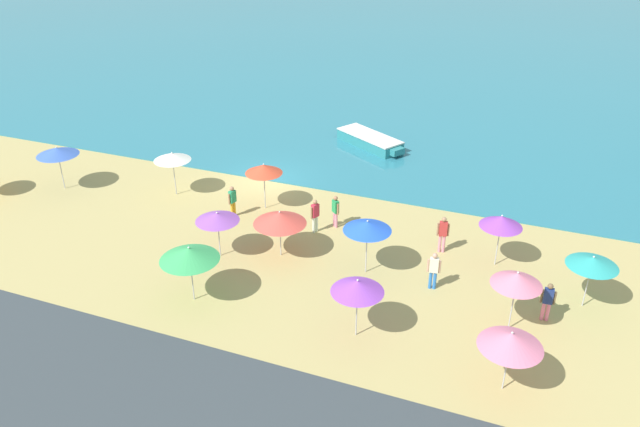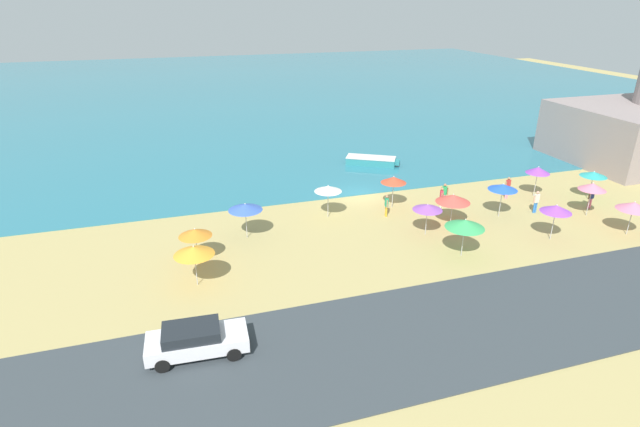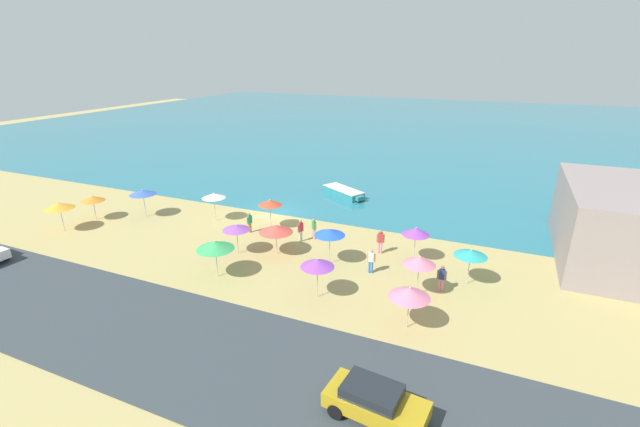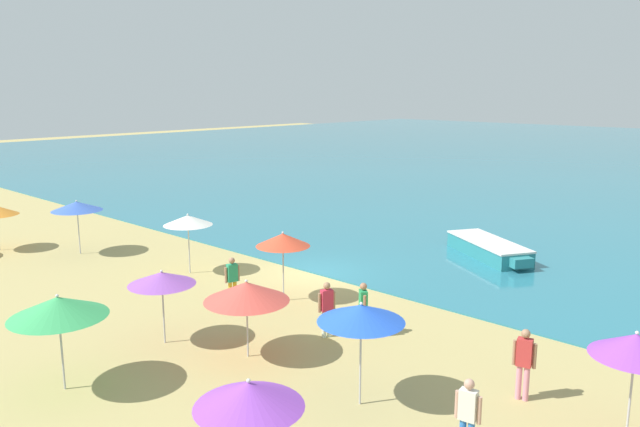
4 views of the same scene
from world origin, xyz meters
The scene contains 25 objects.
ground_plane centered at (0.00, 0.00, 0.00)m, with size 160.00×160.00×0.00m, color tan.
sea centered at (0.00, 55.00, 0.03)m, with size 150.00×110.00×0.05m, color teal.
coastal_road centered at (0.00, -18.00, 0.03)m, with size 80.00×8.00×0.06m, color #363D42.
beach_umbrella_0 centered at (1.55, -8.16, 2.01)m, with size 1.99×1.99×2.27m.
beach_umbrella_1 centered at (1.42, -3.10, 2.25)m, with size 1.94×1.94×2.55m.
beach_umbrella_2 centered at (-13.57, -7.31, 1.91)m, with size 2.01×2.01×2.21m.
beach_umbrella_3 centered at (4.13, -7.10, 1.94)m, with size 2.42×2.42×2.28m.
beach_umbrella_4 centered at (13.45, -4.36, 2.21)m, with size 1.87×1.87×2.53m.
beach_umbrella_5 centered at (17.18, -6.25, 2.12)m, with size 2.01×2.01×2.38m.
beach_umbrella_6 centered at (14.71, -12.24, 2.09)m, with size 2.15×2.15×2.43m.
beach_umbrella_7 centered at (-3.88, -3.39, 2.23)m, with size 1.99×1.99×2.51m.
beach_umbrella_8 centered at (2.23, -11.56, 2.20)m, with size 2.41×2.41×2.53m.
beach_umbrella_9 centered at (-13.83, -10.16, 2.16)m, with size 2.25×2.25×2.47m.
beach_umbrella_10 centered at (-10.14, -5.02, 2.24)m, with size 2.26×2.26×2.52m.
beach_umbrella_11 centered at (14.54, -8.82, 2.28)m, with size 1.92×1.92×2.60m.
beach_umbrella_12 centered at (8.20, -7.04, 2.31)m, with size 2.09×2.09×2.60m.
beach_umbrella_13 centered at (9.17, -11.33, 2.23)m, with size 1.99×1.99×2.53m.
bather_0 centered at (15.77, -7.77, 0.95)m, with size 0.57×0.24×1.70m.
bather_1 centered at (10.97, -4.16, 1.03)m, with size 0.55×0.30×1.83m.
bather_2 centered at (4.81, -4.51, 0.98)m, with size 0.35×0.53×1.75m.
bather_3 centered at (0.28, -4.50, 0.94)m, with size 0.30×0.56×1.67m.
bather_4 centered at (5.55, -3.67, 0.95)m, with size 0.46×0.40×1.69m.
bather_5 centered at (11.21, -7.24, 0.97)m, with size 0.56×0.27×1.73m.
parked_car_1 centered at (14.83, -18.70, 0.82)m, with size 4.15×2.19×1.43m.
skiff_nearshore centered at (4.03, 7.19, 0.42)m, with size 5.04×3.81×0.74m.
Camera 3 is at (17.97, -31.51, 13.54)m, focal length 24.00 mm.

